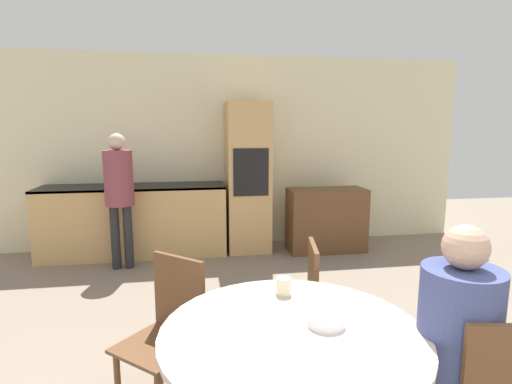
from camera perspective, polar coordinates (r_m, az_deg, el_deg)
wall_back at (r=5.58m, az=-3.40°, el=5.72°), size 6.63×0.05×2.60m
kitchen_counter at (r=5.38m, az=-16.96°, el=-3.78°), size 2.32×0.60×0.91m
oven_unit at (r=5.30m, az=-1.18°, el=2.12°), size 0.56×0.59×1.97m
sideboard at (r=5.42m, az=10.01°, el=-3.94°), size 1.02×0.45×0.84m
dining_table at (r=1.99m, az=5.10°, el=-25.11°), size 1.18×1.18×0.76m
chair_far_left at (r=2.50m, az=-12.35°, el=-18.23°), size 0.56×0.56×0.90m
chair_far_right at (r=2.75m, az=6.04°, el=-15.45°), size 0.47×0.47×0.90m
person_seated at (r=2.05m, az=27.19°, el=-18.92°), size 0.34×0.41×1.25m
person_standing at (r=4.82m, az=-18.98°, el=0.79°), size 0.32×0.32×1.58m
cup at (r=2.19m, az=3.98°, el=-13.25°), size 0.08×0.08×0.09m
bowl_near at (r=1.91m, az=9.95°, el=-17.70°), size 0.17×0.17×0.04m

